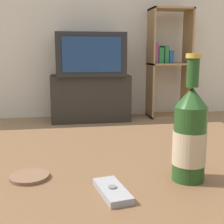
{
  "coord_description": "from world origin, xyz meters",
  "views": [
    {
      "loc": [
        -0.06,
        -0.7,
        0.77
      ],
      "look_at": [
        0.09,
        0.22,
        0.59
      ],
      "focal_mm": 50.0,
      "sensor_mm": 36.0,
      "label": 1
    }
  ],
  "objects_px": {
    "tv_stand": "(90,98)",
    "beer_bottle": "(190,136)",
    "bookshelf": "(167,62)",
    "cell_phone": "(112,191)",
    "television": "(90,54)"
  },
  "relations": [
    {
      "from": "tv_stand",
      "to": "cell_phone",
      "type": "xyz_separation_m",
      "value": [
        -0.22,
        -2.88,
        0.24
      ]
    },
    {
      "from": "bookshelf",
      "to": "beer_bottle",
      "type": "height_order",
      "value": "bookshelf"
    },
    {
      "from": "tv_stand",
      "to": "bookshelf",
      "type": "relative_size",
      "value": 0.69
    },
    {
      "from": "tv_stand",
      "to": "bookshelf",
      "type": "height_order",
      "value": "bookshelf"
    },
    {
      "from": "tv_stand",
      "to": "beer_bottle",
      "type": "xyz_separation_m",
      "value": [
        -0.04,
        -2.83,
        0.33
      ]
    },
    {
      "from": "television",
      "to": "bookshelf",
      "type": "height_order",
      "value": "bookshelf"
    },
    {
      "from": "tv_stand",
      "to": "television",
      "type": "xyz_separation_m",
      "value": [
        0.0,
        -0.0,
        0.48
      ]
    },
    {
      "from": "tv_stand",
      "to": "cell_phone",
      "type": "bearing_deg",
      "value": -94.4
    },
    {
      "from": "bookshelf",
      "to": "tv_stand",
      "type": "bearing_deg",
      "value": -176.46
    },
    {
      "from": "beer_bottle",
      "to": "cell_phone",
      "type": "height_order",
      "value": "beer_bottle"
    },
    {
      "from": "tv_stand",
      "to": "beer_bottle",
      "type": "bearing_deg",
      "value": -90.87
    },
    {
      "from": "tv_stand",
      "to": "cell_phone",
      "type": "relative_size",
      "value": 7.02
    },
    {
      "from": "tv_stand",
      "to": "beer_bottle",
      "type": "height_order",
      "value": "beer_bottle"
    },
    {
      "from": "beer_bottle",
      "to": "tv_stand",
      "type": "bearing_deg",
      "value": 89.13
    },
    {
      "from": "television",
      "to": "bookshelf",
      "type": "xyz_separation_m",
      "value": [
        0.91,
        0.06,
        -0.09
      ]
    }
  ]
}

